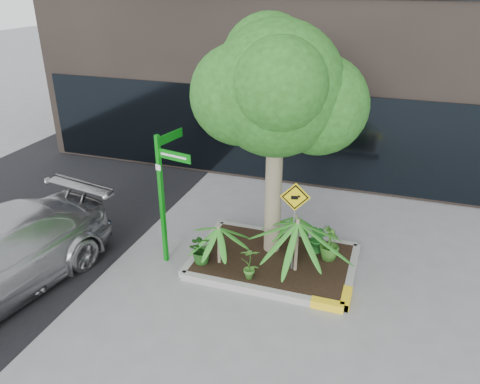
% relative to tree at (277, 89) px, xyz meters
% --- Properties ---
extents(ground, '(80.00, 80.00, 0.00)m').
position_rel_tree_xyz_m(ground, '(-0.06, -0.65, -3.60)').
color(ground, gray).
rests_on(ground, ground).
extents(asphalt_road, '(7.00, 80.00, 0.01)m').
position_rel_tree_xyz_m(asphalt_road, '(-6.56, -0.65, -3.59)').
color(asphalt_road, black).
rests_on(asphalt_road, ground).
extents(planter, '(3.35, 2.36, 0.15)m').
position_rel_tree_xyz_m(planter, '(0.17, -0.38, -3.49)').
color(planter, '#9E9E99').
rests_on(planter, ground).
extents(tree, '(3.28, 2.91, 4.92)m').
position_rel_tree_xyz_m(tree, '(0.00, 0.00, 0.00)').
color(tree, gray).
rests_on(tree, ground).
extents(palm_front, '(1.29, 1.29, 1.43)m').
position_rel_tree_xyz_m(palm_front, '(0.66, -0.64, -2.37)').
color(palm_front, gray).
rests_on(palm_front, ground).
extents(palm_left, '(0.97, 0.97, 1.08)m').
position_rel_tree_xyz_m(palm_left, '(-0.88, -0.87, -2.64)').
color(palm_left, gray).
rests_on(palm_left, ground).
extents(palm_back, '(0.81, 0.81, 0.90)m').
position_rel_tree_xyz_m(palm_back, '(0.43, 0.33, -2.77)').
color(palm_back, gray).
rests_on(palm_back, ground).
extents(shrub_a, '(0.82, 0.82, 0.64)m').
position_rel_tree_xyz_m(shrub_a, '(-1.21, -0.97, -3.12)').
color(shrub_a, '#1C4F16').
rests_on(shrub_a, planter).
extents(shrub_b, '(0.45, 0.45, 0.73)m').
position_rel_tree_xyz_m(shrub_b, '(1.23, -0.02, -3.08)').
color(shrub_b, '#326A1F').
rests_on(shrub_b, planter).
extents(shrub_c, '(0.46, 0.46, 0.71)m').
position_rel_tree_xyz_m(shrub_c, '(-0.11, -1.20, -3.09)').
color(shrub_c, '#377323').
rests_on(shrub_c, planter).
extents(shrub_d, '(0.53, 0.53, 0.68)m').
position_rel_tree_xyz_m(shrub_d, '(0.96, 0.13, -3.10)').
color(shrub_d, '#1C601E').
rests_on(shrub_d, planter).
extents(street_sign_post, '(0.81, 0.93, 2.79)m').
position_rel_tree_xyz_m(street_sign_post, '(-1.99, -0.91, -1.87)').
color(street_sign_post, '#0C8813').
rests_on(street_sign_post, ground).
extents(cattle_sign, '(0.57, 0.16, 1.87)m').
position_rel_tree_xyz_m(cattle_sign, '(0.57, -0.59, -2.18)').
color(cattle_sign, slate).
rests_on(cattle_sign, ground).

